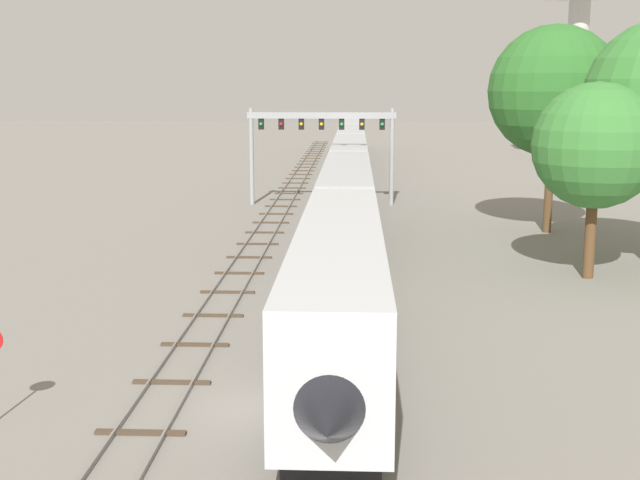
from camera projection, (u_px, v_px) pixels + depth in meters
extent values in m
plane|color=gray|center=(270.00, 409.00, 25.03)|extent=(400.00, 400.00, 0.00)
cube|color=slate|center=(343.00, 181.00, 83.84)|extent=(0.07, 200.00, 0.16)
cube|color=slate|center=(357.00, 181.00, 83.78)|extent=(0.07, 200.00, 0.16)
cube|color=#473828|center=(334.00, 436.00, 22.97)|extent=(2.60, 0.24, 0.10)
cube|color=#473828|center=(337.00, 385.00, 26.89)|extent=(2.60, 0.24, 0.10)
cube|color=#473828|center=(340.00, 347.00, 30.82)|extent=(2.60, 0.24, 0.10)
cube|color=#473828|center=(341.00, 317.00, 34.74)|extent=(2.60, 0.24, 0.10)
cube|color=#473828|center=(343.00, 293.00, 38.67)|extent=(2.60, 0.24, 0.10)
cube|color=#473828|center=(344.00, 274.00, 42.60)|extent=(2.60, 0.24, 0.10)
cube|color=#473828|center=(345.00, 258.00, 46.52)|extent=(2.60, 0.24, 0.10)
cube|color=#473828|center=(346.00, 245.00, 50.45)|extent=(2.60, 0.24, 0.10)
cube|color=#473828|center=(347.00, 233.00, 54.37)|extent=(2.60, 0.24, 0.10)
cube|color=#473828|center=(347.00, 223.00, 58.30)|extent=(2.60, 0.24, 0.10)
cube|color=#473828|center=(348.00, 214.00, 62.22)|extent=(2.60, 0.24, 0.10)
cube|color=#473828|center=(348.00, 207.00, 66.15)|extent=(2.60, 0.24, 0.10)
cube|color=#473828|center=(349.00, 200.00, 70.08)|extent=(2.60, 0.24, 0.10)
cube|color=#473828|center=(349.00, 194.00, 74.00)|extent=(2.60, 0.24, 0.10)
cube|color=#473828|center=(350.00, 188.00, 77.93)|extent=(2.60, 0.24, 0.10)
cube|color=#473828|center=(350.00, 183.00, 81.85)|extent=(2.60, 0.24, 0.10)
cube|color=#473828|center=(350.00, 179.00, 85.78)|extent=(2.60, 0.24, 0.10)
cube|color=#473828|center=(351.00, 175.00, 89.70)|extent=(2.60, 0.24, 0.10)
cube|color=#473828|center=(351.00, 171.00, 93.63)|extent=(2.60, 0.24, 0.10)
cube|color=#473828|center=(351.00, 167.00, 97.56)|extent=(2.60, 0.24, 0.10)
cube|color=#473828|center=(351.00, 164.00, 101.48)|extent=(2.60, 0.24, 0.10)
cube|color=#473828|center=(351.00, 161.00, 105.41)|extent=(2.60, 0.24, 0.10)
cube|color=#473828|center=(352.00, 159.00, 109.33)|extent=(2.60, 0.24, 0.10)
cube|color=#473828|center=(352.00, 156.00, 113.26)|extent=(2.60, 0.24, 0.10)
cube|color=#473828|center=(352.00, 154.00, 117.18)|extent=(2.60, 0.24, 0.10)
cube|color=#473828|center=(352.00, 151.00, 121.11)|extent=(2.60, 0.24, 0.10)
cube|color=#473828|center=(352.00, 149.00, 125.04)|extent=(2.60, 0.24, 0.10)
cube|color=#473828|center=(352.00, 147.00, 128.96)|extent=(2.60, 0.24, 0.10)
cube|color=#473828|center=(352.00, 145.00, 132.89)|extent=(2.60, 0.24, 0.10)
cube|color=#473828|center=(352.00, 144.00, 136.81)|extent=(2.60, 0.24, 0.10)
cube|color=#473828|center=(353.00, 142.00, 140.74)|extent=(2.60, 0.24, 0.10)
cube|color=#473828|center=(353.00, 141.00, 144.66)|extent=(2.60, 0.24, 0.10)
cube|color=#473828|center=(353.00, 139.00, 148.59)|extent=(2.60, 0.24, 0.10)
cube|color=#473828|center=(353.00, 138.00, 152.52)|extent=(2.60, 0.24, 0.10)
cube|color=#473828|center=(353.00, 136.00, 156.44)|extent=(2.60, 0.24, 0.10)
cube|color=#473828|center=(353.00, 135.00, 160.37)|extent=(2.60, 0.24, 0.10)
cube|color=#473828|center=(353.00, 134.00, 164.29)|extent=(2.60, 0.24, 0.10)
cube|color=#473828|center=(353.00, 133.00, 168.22)|extent=(2.60, 0.24, 0.10)
cube|color=#473828|center=(353.00, 132.00, 172.14)|extent=(2.60, 0.24, 0.10)
cube|color=#473828|center=(353.00, 131.00, 176.07)|extent=(2.60, 0.24, 0.10)
cube|color=#473828|center=(353.00, 130.00, 180.00)|extent=(2.60, 0.24, 0.10)
cube|color=slate|center=(269.00, 210.00, 64.45)|extent=(0.07, 160.00, 0.16)
cube|color=slate|center=(288.00, 210.00, 64.39)|extent=(0.07, 160.00, 0.16)
cube|color=#473828|center=(140.00, 433.00, 23.20)|extent=(2.60, 0.24, 0.10)
cube|color=#473828|center=(172.00, 382.00, 27.13)|extent=(2.60, 0.24, 0.10)
cube|color=#473828|center=(195.00, 345.00, 31.05)|extent=(2.60, 0.24, 0.10)
cube|color=#473828|center=(213.00, 315.00, 34.98)|extent=(2.60, 0.24, 0.10)
cube|color=#473828|center=(228.00, 292.00, 38.91)|extent=(2.60, 0.24, 0.10)
cube|color=#473828|center=(239.00, 273.00, 42.83)|extent=(2.60, 0.24, 0.10)
cube|color=#473828|center=(249.00, 257.00, 46.76)|extent=(2.60, 0.24, 0.10)
cube|color=#473828|center=(257.00, 244.00, 50.68)|extent=(2.60, 0.24, 0.10)
cube|color=#473828|center=(265.00, 233.00, 54.61)|extent=(2.60, 0.24, 0.10)
cube|color=#473828|center=(271.00, 223.00, 58.53)|extent=(2.60, 0.24, 0.10)
cube|color=#473828|center=(276.00, 214.00, 62.46)|extent=(2.60, 0.24, 0.10)
cube|color=#473828|center=(281.00, 206.00, 66.39)|extent=(2.60, 0.24, 0.10)
cube|color=#473828|center=(285.00, 200.00, 70.31)|extent=(2.60, 0.24, 0.10)
cube|color=#473828|center=(289.00, 193.00, 74.24)|extent=(2.60, 0.24, 0.10)
cube|color=#473828|center=(292.00, 188.00, 78.16)|extent=(2.60, 0.24, 0.10)
cube|color=#473828|center=(295.00, 183.00, 82.09)|extent=(2.60, 0.24, 0.10)
cube|color=#473828|center=(298.00, 179.00, 86.01)|extent=(2.60, 0.24, 0.10)
cube|color=#473828|center=(301.00, 174.00, 89.94)|extent=(2.60, 0.24, 0.10)
cube|color=#473828|center=(303.00, 171.00, 93.87)|extent=(2.60, 0.24, 0.10)
cube|color=#473828|center=(305.00, 167.00, 97.79)|extent=(2.60, 0.24, 0.10)
cube|color=#473828|center=(307.00, 164.00, 101.72)|extent=(2.60, 0.24, 0.10)
cube|color=#473828|center=(309.00, 161.00, 105.64)|extent=(2.60, 0.24, 0.10)
cube|color=#473828|center=(311.00, 158.00, 109.57)|extent=(2.60, 0.24, 0.10)
cube|color=#473828|center=(312.00, 156.00, 113.49)|extent=(2.60, 0.24, 0.10)
cube|color=#473828|center=(314.00, 153.00, 117.42)|extent=(2.60, 0.24, 0.10)
cube|color=#473828|center=(315.00, 151.00, 121.35)|extent=(2.60, 0.24, 0.10)
cube|color=#473828|center=(316.00, 149.00, 125.27)|extent=(2.60, 0.24, 0.10)
cube|color=#473828|center=(318.00, 147.00, 129.20)|extent=(2.60, 0.24, 0.10)
cube|color=#473828|center=(319.00, 145.00, 133.12)|extent=(2.60, 0.24, 0.10)
cube|color=#473828|center=(320.00, 144.00, 137.05)|extent=(2.60, 0.24, 0.10)
cube|color=#473828|center=(321.00, 142.00, 140.97)|extent=(2.60, 0.24, 0.10)
cube|color=silver|center=(339.00, 280.00, 29.17)|extent=(3.00, 21.73, 3.80)
cone|color=black|center=(329.00, 413.00, 18.39)|extent=(2.88, 2.60, 2.88)
cube|color=black|center=(331.00, 329.00, 19.47)|extent=(3.04, 1.80, 1.10)
cube|color=black|center=(339.00, 345.00, 29.62)|extent=(2.52, 19.56, 1.00)
cube|color=#B7BABF|center=(347.00, 196.00, 51.49)|extent=(3.00, 21.73, 3.80)
cube|color=black|center=(347.00, 189.00, 51.41)|extent=(3.04, 20.00, 0.90)
cube|color=black|center=(346.00, 233.00, 51.93)|extent=(2.52, 19.56, 1.00)
cube|color=#B7BABF|center=(350.00, 162.00, 73.80)|extent=(3.00, 21.73, 3.80)
cube|color=black|center=(350.00, 158.00, 73.72)|extent=(3.04, 20.00, 0.90)
cube|color=black|center=(349.00, 188.00, 74.25)|extent=(2.52, 19.56, 1.00)
cube|color=#B7BABF|center=(351.00, 144.00, 96.11)|extent=(3.00, 21.73, 3.80)
cube|color=black|center=(351.00, 141.00, 96.03)|extent=(3.04, 20.00, 0.90)
cube|color=black|center=(351.00, 164.00, 96.56)|extent=(2.52, 19.56, 1.00)
cube|color=#B7BABF|center=(352.00, 133.00, 118.42)|extent=(3.00, 21.73, 3.80)
cube|color=black|center=(352.00, 130.00, 118.35)|extent=(3.04, 20.00, 0.90)
cube|color=black|center=(352.00, 149.00, 118.87)|extent=(2.52, 19.56, 1.00)
cylinder|color=#999BA0|center=(252.00, 157.00, 67.09)|extent=(0.36, 0.36, 7.92)
cylinder|color=#999BA0|center=(392.00, 157.00, 66.60)|extent=(0.36, 0.36, 7.92)
cube|color=#999BA0|center=(321.00, 115.00, 66.21)|extent=(12.10, 0.36, 0.50)
cube|color=black|center=(261.00, 124.00, 66.61)|extent=(0.44, 0.32, 0.90)
sphere|color=green|center=(261.00, 124.00, 66.42)|extent=(0.28, 0.28, 0.28)
cube|color=black|center=(281.00, 124.00, 66.54)|extent=(0.44, 0.32, 0.90)
sphere|color=red|center=(281.00, 124.00, 66.35)|extent=(0.28, 0.28, 0.28)
cube|color=black|center=(301.00, 124.00, 66.46)|extent=(0.44, 0.32, 0.90)
sphere|color=yellow|center=(301.00, 124.00, 66.28)|extent=(0.28, 0.28, 0.28)
cube|color=black|center=(321.00, 124.00, 66.39)|extent=(0.44, 0.32, 0.90)
sphere|color=yellow|center=(321.00, 124.00, 66.21)|extent=(0.28, 0.28, 0.28)
cube|color=black|center=(342.00, 124.00, 66.32)|extent=(0.44, 0.32, 0.90)
sphere|color=green|center=(342.00, 124.00, 66.14)|extent=(0.28, 0.28, 0.28)
cube|color=black|center=(362.00, 124.00, 66.25)|extent=(0.44, 0.32, 0.90)
sphere|color=yellow|center=(362.00, 124.00, 66.07)|extent=(0.28, 0.28, 0.28)
cube|color=black|center=(382.00, 124.00, 66.18)|extent=(0.44, 0.32, 0.90)
sphere|color=green|center=(382.00, 124.00, 66.00)|extent=(0.28, 0.28, 0.28)
cylinder|color=beige|center=(575.00, 81.00, 102.68)|extent=(2.60, 2.60, 20.41)
cylinder|color=brown|center=(590.00, 234.00, 41.60)|extent=(0.56, 0.56, 4.56)
sphere|color=#387A33|center=(596.00, 146.00, 40.76)|extent=(6.33, 6.33, 6.33)
cylinder|color=brown|center=(549.00, 185.00, 54.46)|extent=(0.56, 0.56, 6.35)
sphere|color=#2D6B28|center=(554.00, 91.00, 53.30)|extent=(8.59, 8.59, 8.59)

